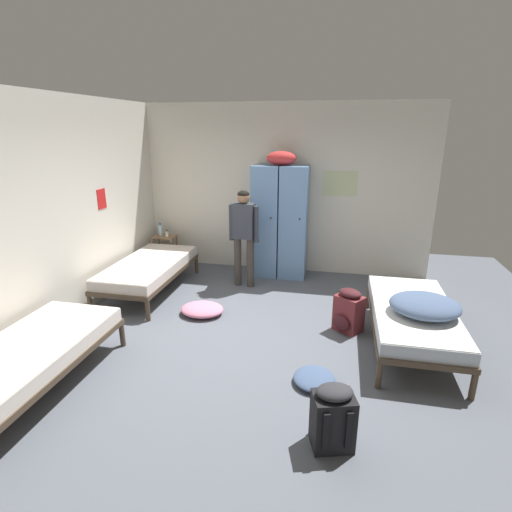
# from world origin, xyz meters

# --- Properties ---
(ground_plane) EXTENTS (7.94, 7.94, 0.00)m
(ground_plane) POSITION_xyz_m (0.00, 0.00, 0.00)
(ground_plane) COLOR #565B66
(room_backdrop) EXTENTS (4.90, 5.02, 2.82)m
(room_backdrop) POSITION_xyz_m (-1.22, 1.25, 1.41)
(room_backdrop) COLOR silver
(room_backdrop) RESTS_ON ground_plane
(locker_bank) EXTENTS (0.90, 0.55, 2.07)m
(locker_bank) POSITION_xyz_m (-0.00, 2.20, 0.97)
(locker_bank) COLOR #6B93C6
(locker_bank) RESTS_ON ground_plane
(shelf_unit) EXTENTS (0.38, 0.30, 0.57)m
(shelf_unit) POSITION_xyz_m (-2.09, 2.19, 0.35)
(shelf_unit) COLOR #99704C
(shelf_unit) RESTS_ON ground_plane
(bed_left_front) EXTENTS (0.90, 1.90, 0.49)m
(bed_left_front) POSITION_xyz_m (-1.84, -1.44, 0.38)
(bed_left_front) COLOR #473828
(bed_left_front) RESTS_ON ground_plane
(bed_left_rear) EXTENTS (0.90, 1.90, 0.49)m
(bed_left_rear) POSITION_xyz_m (-1.84, 1.04, 0.38)
(bed_left_rear) COLOR #473828
(bed_left_rear) RESTS_ON ground_plane
(bed_right) EXTENTS (0.90, 1.90, 0.49)m
(bed_right) POSITION_xyz_m (1.84, 0.20, 0.38)
(bed_right) COLOR #473828
(bed_right) RESTS_ON ground_plane
(bedding_heap) EXTENTS (0.74, 0.67, 0.21)m
(bedding_heap) POSITION_xyz_m (1.91, 0.01, 0.59)
(bedding_heap) COLOR slate
(bedding_heap) RESTS_ON bed_right
(person_traveler) EXTENTS (0.48, 0.23, 1.52)m
(person_traveler) POSITION_xyz_m (-0.47, 1.57, 0.92)
(person_traveler) COLOR #3D3833
(person_traveler) RESTS_ON ground_plane
(water_bottle) EXTENTS (0.07, 0.07, 0.23)m
(water_bottle) POSITION_xyz_m (-2.17, 2.21, 0.67)
(water_bottle) COLOR #B2DBEA
(water_bottle) RESTS_ON shelf_unit
(lotion_bottle) EXTENTS (0.05, 0.05, 0.13)m
(lotion_bottle) POSITION_xyz_m (-2.02, 2.15, 0.63)
(lotion_bottle) COLOR white
(lotion_bottle) RESTS_ON shelf_unit
(backpack_maroon) EXTENTS (0.41, 0.42, 0.55)m
(backpack_maroon) POSITION_xyz_m (1.14, 0.40, 0.26)
(backpack_maroon) COLOR maroon
(backpack_maroon) RESTS_ON ground_plane
(backpack_black) EXTENTS (0.38, 0.39, 0.55)m
(backpack_black) POSITION_xyz_m (0.99, -1.55, 0.26)
(backpack_black) COLOR black
(backpack_black) RESTS_ON ground_plane
(clothes_pile_pink) EXTENTS (0.59, 0.49, 0.14)m
(clothes_pile_pink) POSITION_xyz_m (-0.79, 0.45, 0.07)
(clothes_pile_pink) COLOR pink
(clothes_pile_pink) RESTS_ON ground_plane
(clothes_pile_denim) EXTENTS (0.42, 0.45, 0.10)m
(clothes_pile_denim) POSITION_xyz_m (0.81, -0.77, 0.05)
(clothes_pile_denim) COLOR #42567A
(clothes_pile_denim) RESTS_ON ground_plane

